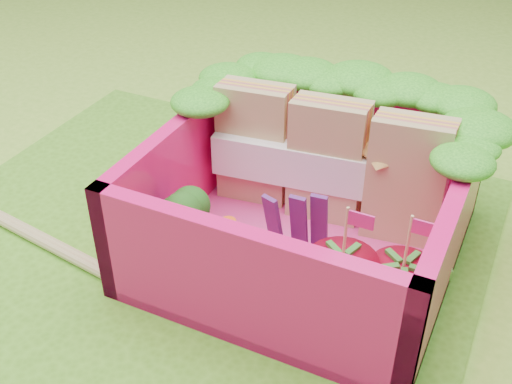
{
  "coord_description": "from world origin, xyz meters",
  "views": [
    {
      "loc": [
        1.29,
        -1.86,
        1.94
      ],
      "look_at": [
        0.25,
        0.29,
        0.28
      ],
      "focal_mm": 45.0,
      "sensor_mm": 36.0,
      "label": 1
    }
  ],
  "objects": [
    {
      "name": "ground",
      "position": [
        0.0,
        0.0,
        0.0
      ],
      "size": [
        14.0,
        14.0,
        0.0
      ],
      "primitive_type": "plane",
      "color": "#7FBA34",
      "rests_on": "ground"
    },
    {
      "name": "placemat",
      "position": [
        0.0,
        0.0,
        0.01
      ],
      "size": [
        2.6,
        2.6,
        0.03
      ],
      "primitive_type": "cube",
      "color": "#569E23",
      "rests_on": "ground"
    },
    {
      "name": "bento_floor",
      "position": [
        0.5,
        0.29,
        0.06
      ],
      "size": [
        1.3,
        1.3,
        0.05
      ],
      "primitive_type": "cube",
      "color": "#EB3C93",
      "rests_on": "placemat"
    },
    {
      "name": "bento_box",
      "position": [
        0.5,
        0.29,
        0.31
      ],
      "size": [
        1.3,
        1.3,
        0.55
      ],
      "color": "#FF1572",
      "rests_on": "placemat"
    },
    {
      "name": "lettuce_ruffle",
      "position": [
        0.5,
        0.76,
        0.64
      ],
      "size": [
        1.43,
        0.76,
        0.11
      ],
      "color": "#1B7C16",
      "rests_on": "bento_box"
    },
    {
      "name": "sandwich_stack",
      "position": [
        0.5,
        0.53,
        0.37
      ],
      "size": [
        1.1,
        0.3,
        0.6
      ],
      "color": "tan",
      "rests_on": "bento_floor"
    },
    {
      "name": "broccoli",
      "position": [
        0.03,
        -0.04,
        0.27
      ],
      "size": [
        0.32,
        0.32,
        0.27
      ],
      "color": "#69AF54",
      "rests_on": "bento_floor"
    },
    {
      "name": "carrot_sticks",
      "position": [
        0.22,
        -0.02,
        0.2
      ],
      "size": [
        0.13,
        0.13,
        0.24
      ],
      "color": "orange",
      "rests_on": "bento_floor"
    },
    {
      "name": "purple_wedges",
      "position": [
        0.52,
        0.13,
        0.27
      ],
      "size": [
        0.23,
        0.13,
        0.38
      ],
      "color": "#501A5E",
      "rests_on": "bento_floor"
    },
    {
      "name": "strawberry_left",
      "position": [
        0.78,
        -0.07,
        0.22
      ],
      "size": [
        0.28,
        0.28,
        0.52
      ],
      "color": "#B40B29",
      "rests_on": "bento_floor"
    },
    {
      "name": "strawberry_right",
      "position": [
        1.0,
        0.01,
        0.22
      ],
      "size": [
        0.26,
        0.26,
        0.5
      ],
      "color": "#B40B29",
      "rests_on": "bento_floor"
    },
    {
      "name": "snap_peas",
      "position": [
        0.84,
        0.12,
        0.11
      ],
      "size": [
        0.61,
        0.56,
        0.05
      ],
      "color": "#6DC43D",
      "rests_on": "bento_floor"
    }
  ]
}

